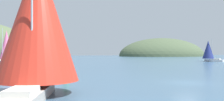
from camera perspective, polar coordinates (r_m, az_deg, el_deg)
name	(u,v)px	position (r m, az deg, el deg)	size (l,w,h in m)	color
ground_plane	(186,83)	(26.53, 16.78, -7.11)	(360.00, 360.00, 0.00)	#385670
headland_right	(162,56)	(173.96, 11.43, -1.30)	(60.25, 44.00, 24.89)	#425138
sailboat_navy_sail	(209,50)	(85.15, 21.37, 0.02)	(5.93, 6.58, 7.37)	white
sailboat_scarlet_sail	(38,19)	(19.38, -16.76, 6.87)	(6.98, 10.39, 11.83)	#B7B2A8
sailboat_pink_spinnaker	(6,46)	(72.22, -23.25, 0.90)	(6.20, 7.09, 9.41)	navy
channel_buoy	(66,76)	(28.80, -10.62, -5.83)	(1.10, 1.10, 2.64)	green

